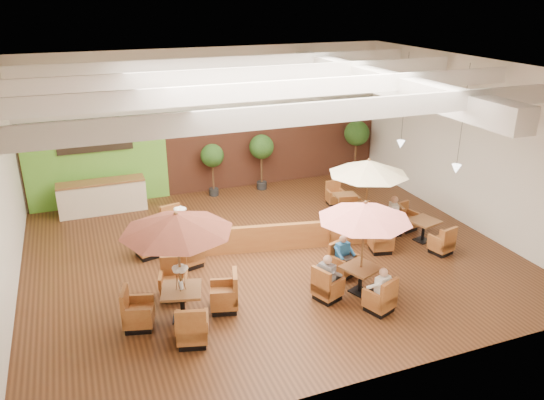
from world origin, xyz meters
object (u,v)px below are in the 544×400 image
table_3 (173,238)px  table_4 (423,231)px  service_counter (102,197)px  topiary_0 (212,158)px  table_0 (178,248)px  table_1 (362,228)px  diner_3 (382,230)px  diner_4 (392,212)px  topiary_1 (261,149)px  table_2 (367,185)px  topiary_2 (357,135)px  table_5 (346,205)px  diner_1 (344,252)px  diner_2 (328,273)px  booth_divider (275,237)px  diner_0 (381,285)px

table_3 → table_4: table_3 is taller
service_counter → table_3: bearing=-66.8°
table_3 → topiary_0: 4.96m
table_0 → topiary_0: (2.88, 7.78, -0.37)m
table_0 → table_1: 4.57m
table_4 → diner_3: size_ratio=3.47×
table_1 → diner_4: bearing=23.8°
topiary_1 → service_counter: bearing=-178.1°
table_2 → topiary_2: table_2 is taller
topiary_1 → topiary_2: topiary_2 is taller
table_4 → table_5: bearing=98.5°
table_1 → table_2: bearing=35.8°
topiary_1 → diner_1: size_ratio=2.99×
topiary_2 → diner_1: bearing=-121.4°
topiary_1 → table_3: bearing=-136.2°
topiary_0 → diner_4: bearing=-50.6°
topiary_1 → table_0: bearing=-122.0°
table_4 → diner_4: diner_4 is taller
table_4 → table_5: size_ratio=1.07×
table_5 → table_1: bearing=-108.2°
diner_2 → diner_4: size_ratio=0.96×
table_1 → diner_3: size_ratio=3.70×
booth_divider → table_1: table_1 is taller
table_3 → table_4: (7.54, -2.06, -0.12)m
table_1 → topiary_1: size_ratio=1.22×
table_0 → table_4: size_ratio=1.14×
topiary_0 → topiary_2: (6.19, 0.00, 0.27)m
diner_1 → diner_3: 1.96m
table_1 → table_5: table_1 is taller
service_counter → table_3: 4.36m
table_1 → topiary_2: 9.41m
topiary_2 → table_3: bearing=-153.9°
diner_2 → diner_3: (2.71, 1.82, -0.03)m
diner_3 → table_3: bearing=178.8°
table_3 → topiary_1: 6.20m
diner_1 → diner_2: bearing=33.3°
table_1 → topiary_2: table_1 is taller
diner_1 → table_0: bearing=-5.8°
topiary_0 → topiary_1: topiary_1 is taller
service_counter → table_0: (1.25, -7.58, 1.32)m
table_2 → table_3: size_ratio=0.95×
table_1 → table_2: 3.35m
diner_0 → diner_3: (1.76, 2.78, -0.01)m
booth_divider → diner_2: diner_2 is taller
table_0 → table_3: bearing=97.6°
booth_divider → topiary_1: (1.45, 5.16, 1.24)m
topiary_1 → diner_0: 9.25m
diner_1 → service_counter: bearing=-62.2°
topiary_1 → diner_2: bearing=-98.3°
diner_1 → diner_2: diner_2 is taller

